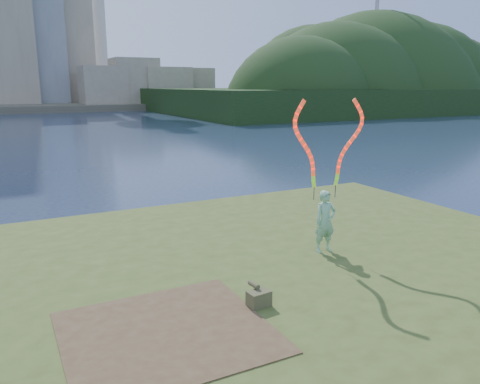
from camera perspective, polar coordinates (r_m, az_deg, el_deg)
ground at (r=11.64m, az=-3.42°, el=-10.73°), size 320.00×320.00×0.00m
grassy_knoll at (r=9.64m, az=2.24°, el=-13.78°), size 20.00×18.00×0.80m
dirt_patch at (r=7.90m, az=-8.93°, el=-16.49°), size 3.20×3.00×0.02m
far_shore at (r=104.94m, az=-25.24°, el=9.52°), size 320.00×40.00×1.20m
wooded_hill at (r=94.64m, az=15.46°, el=9.76°), size 78.00×50.00×63.00m
woman_with_ribbons at (r=11.03m, az=10.42°, el=0.01°), size 1.99×0.38×3.88m
canvas_bag at (r=8.57m, az=2.27°, el=-12.74°), size 0.43×0.48×0.38m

